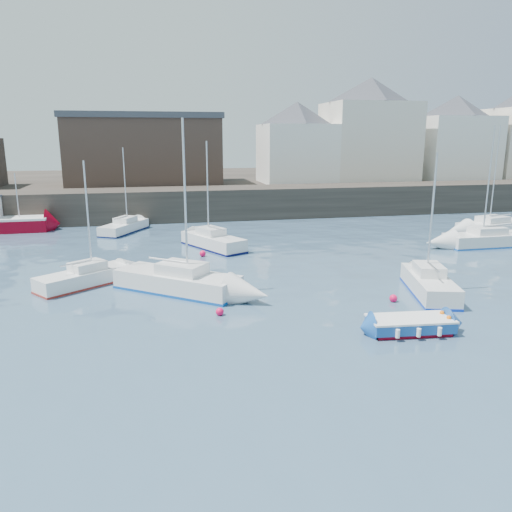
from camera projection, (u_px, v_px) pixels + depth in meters
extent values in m
plane|color=#2D4760|center=(330.00, 381.00, 16.71)|extent=(220.00, 220.00, 0.00)
cube|color=#28231E|center=(208.00, 203.00, 49.65)|extent=(90.00, 5.00, 3.00)
cube|color=#28231E|center=(193.00, 187.00, 66.79)|extent=(90.00, 32.00, 2.80)
cube|color=beige|center=(369.00, 142.00, 58.98)|extent=(10.00, 8.00, 9.00)
pyramid|color=#3A3D44|center=(371.00, 90.00, 57.60)|extent=(13.36, 13.36, 2.80)
cube|color=white|center=(454.00, 148.00, 60.90)|extent=(9.00, 7.00, 7.50)
pyramid|color=#3A3D44|center=(458.00, 106.00, 59.74)|extent=(11.88, 11.88, 2.45)
cube|color=white|center=(296.00, 154.00, 56.98)|extent=(8.00, 7.00, 6.50)
pyramid|color=#3A3D44|center=(297.00, 113.00, 55.94)|extent=(11.14, 11.14, 2.45)
cube|color=#3D2D26|center=(144.00, 152.00, 54.92)|extent=(16.00, 10.00, 7.00)
cube|color=#3A3D44|center=(143.00, 116.00, 54.03)|extent=(16.40, 10.40, 0.60)
cube|color=maroon|center=(410.00, 331.00, 20.83)|extent=(3.26, 1.57, 0.16)
cube|color=#194FA0|center=(410.00, 324.00, 20.76)|extent=(3.55, 1.77, 0.43)
cube|color=white|center=(411.00, 319.00, 20.70)|extent=(3.62, 1.81, 0.08)
cube|color=white|center=(410.00, 323.00, 20.74)|extent=(2.83, 1.27, 0.39)
cube|color=tan|center=(410.00, 321.00, 20.72)|extent=(0.34, 1.05, 0.06)
cylinder|color=white|center=(382.00, 319.00, 21.47)|extent=(0.18, 0.18, 0.34)
cylinder|color=white|center=(398.00, 334.00, 19.86)|extent=(0.18, 0.18, 0.34)
cylinder|color=white|center=(402.00, 318.00, 21.57)|extent=(0.18, 0.18, 0.34)
cylinder|color=white|center=(419.00, 333.00, 19.96)|extent=(0.18, 0.18, 0.34)
cylinder|color=white|center=(421.00, 317.00, 21.68)|extent=(0.18, 0.18, 0.34)
cylinder|color=white|center=(440.00, 332.00, 20.06)|extent=(0.18, 0.18, 0.34)
cube|color=maroon|center=(3.00, 226.00, 42.88)|extent=(7.52, 2.88, 1.03)
cube|color=white|center=(2.00, 219.00, 42.74)|extent=(7.52, 2.88, 0.19)
cylinder|color=silver|center=(17.00, 195.00, 42.57)|extent=(0.09, 0.09, 3.75)
cube|color=silver|center=(84.00, 278.00, 27.30)|extent=(5.09, 4.44, 0.84)
cube|color=maroon|center=(85.00, 285.00, 27.39)|extent=(5.14, 4.48, 0.11)
cube|color=silver|center=(87.00, 266.00, 27.34)|extent=(2.18, 2.08, 0.47)
cylinder|color=silver|center=(88.00, 216.00, 26.89)|extent=(0.09, 0.09, 5.92)
cube|color=silver|center=(177.00, 282.00, 26.27)|extent=(6.69, 5.98, 1.02)
cube|color=#0F4BA6|center=(177.00, 290.00, 26.38)|extent=(6.75, 6.04, 0.14)
cube|color=silver|center=(182.00, 268.00, 25.94)|extent=(2.89, 2.77, 0.57)
cylinder|color=silver|center=(185.00, 199.00, 24.94)|extent=(0.11, 0.11, 7.85)
cube|color=silver|center=(429.00, 285.00, 25.86)|extent=(3.11, 5.69, 0.98)
cube|color=#0B31AF|center=(429.00, 293.00, 25.96)|extent=(3.14, 5.75, 0.13)
cube|color=silver|center=(429.00, 269.00, 25.95)|extent=(1.76, 2.18, 0.54)
cylinder|color=silver|center=(432.00, 214.00, 25.54)|extent=(0.11, 0.11, 6.24)
cube|color=silver|center=(490.00, 240.00, 37.21)|extent=(6.81, 2.23, 0.94)
cube|color=#1C5AB2|center=(490.00, 245.00, 37.31)|extent=(6.88, 2.26, 0.13)
cube|color=silver|center=(487.00, 230.00, 36.97)|extent=(2.39, 1.65, 0.52)
cylinder|color=silver|center=(489.00, 181.00, 36.04)|extent=(0.10, 0.10, 7.81)
cube|color=silver|center=(213.00, 242.00, 36.51)|extent=(4.36, 6.05, 0.96)
cube|color=#080A41|center=(213.00, 247.00, 36.60)|extent=(4.40, 6.11, 0.13)
cube|color=silver|center=(211.00, 231.00, 36.55)|extent=(2.19, 2.46, 0.53)
cylinder|color=silver|center=(208.00, 188.00, 36.05)|extent=(0.11, 0.11, 6.72)
cube|color=silver|center=(495.00, 227.00, 42.64)|extent=(7.24, 3.71, 0.89)
cube|color=maroon|center=(494.00, 231.00, 42.73)|extent=(7.31, 3.75, 0.12)
cube|color=silver|center=(493.00, 219.00, 42.34)|extent=(2.73, 2.16, 0.49)
cylinder|color=silver|center=(495.00, 175.00, 41.32)|extent=(0.10, 0.10, 7.96)
cube|color=silver|center=(124.00, 227.00, 42.60)|extent=(4.14, 5.62, 0.82)
cube|color=#0D1642|center=(124.00, 231.00, 42.68)|extent=(4.18, 5.68, 0.11)
cube|color=silver|center=(125.00, 220.00, 42.70)|extent=(2.06, 2.30, 0.45)
cylinder|color=silver|center=(125.00, 185.00, 42.28)|extent=(0.09, 0.09, 6.27)
sphere|color=#EE0D48|center=(220.00, 315.00, 22.88)|extent=(0.37, 0.37, 0.37)
sphere|color=#EE0D48|center=(393.00, 302.00, 24.75)|extent=(0.39, 0.39, 0.39)
sphere|color=#EE0D48|center=(203.00, 256.00, 34.07)|extent=(0.43, 0.43, 0.43)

